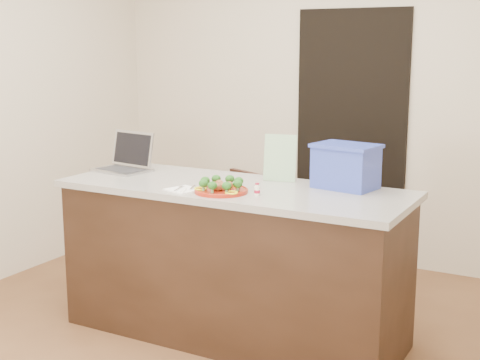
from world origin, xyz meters
The scene contains 16 objects.
ground centered at (0.00, 0.00, 0.00)m, with size 4.00×4.00×0.00m, color brown.
room_shell centered at (0.00, 0.00, 1.62)m, with size 4.00×4.00×4.00m.
doorway centered at (0.10, 1.98, 1.00)m, with size 0.90×0.02×2.00m, color black.
island centered at (0.00, 0.25, 0.46)m, with size 2.06×0.76×0.92m.
plate centered at (0.03, 0.06, 0.93)m, with size 0.30×0.30×0.02m.
meatballs centered at (0.03, 0.06, 0.96)m, with size 0.12×0.11×0.04m.
broccoli centered at (0.03, 0.06, 0.98)m, with size 0.26×0.26×0.04m.
pepper_rings centered at (0.03, 0.06, 0.94)m, with size 0.27×0.25×0.01m.
napkin centered at (-0.19, 0.01, 0.92)m, with size 0.16×0.16×0.01m, color white.
fork centered at (-0.21, 0.02, 0.93)m, with size 0.03×0.13×0.00m.
knife centered at (-0.16, -0.01, 0.93)m, with size 0.05×0.19×0.01m.
yogurt_bottle centered at (0.24, 0.09, 0.95)m, with size 0.03×0.03×0.07m.
laptop centered at (-0.85, 0.35, 0.99)m, with size 0.38×0.33×0.25m.
leaflet centered at (0.18, 0.50, 1.06)m, with size 0.20×0.00×0.28m, color silver.
blue_box centered at (0.59, 0.50, 1.05)m, with size 0.39×0.31×0.25m.
chair centered at (-0.28, 0.88, 0.49)m, with size 0.49×0.50×0.85m.
Camera 1 is at (1.85, -3.06, 1.72)m, focal length 50.00 mm.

